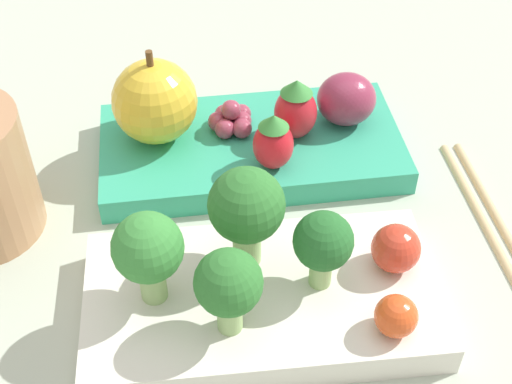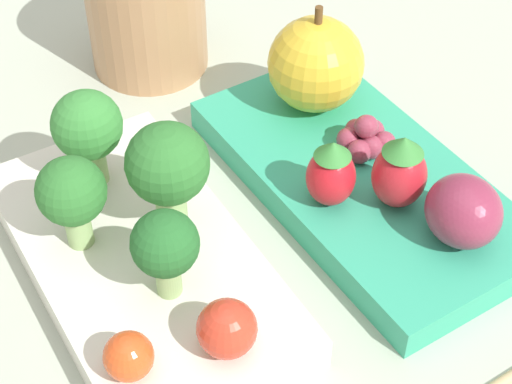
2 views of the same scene
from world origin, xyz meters
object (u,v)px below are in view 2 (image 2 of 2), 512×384
cherry_tomato_0 (227,329)px  plum (463,211)px  strawberry_1 (331,173)px  drinking_cup (146,9)px  broccoli_floret_0 (87,128)px  strawberry_0 (400,172)px  bento_box_fruit (361,180)px  grape_cluster (365,138)px  broccoli_floret_1 (168,167)px  broccoli_floret_3 (72,194)px  apple (316,64)px  bento_box_savoury (141,261)px  broccoli_floret_2 (165,246)px  cherry_tomato_1 (129,356)px

cherry_tomato_0 → plum: bearing=-85.9°
strawberry_1 → drinking_cup: 0.19m
broccoli_floret_0 → strawberry_0: broccoli_floret_0 is taller
bento_box_fruit → grape_cluster: grape_cluster is taller
strawberry_1 → plum: size_ratio=0.99×
broccoli_floret_1 → grape_cluster: broccoli_floret_1 is taller
broccoli_floret_3 → cherry_tomato_0: bearing=-157.4°
broccoli_floret_0 → strawberry_1: bearing=-123.4°
strawberry_0 → drinking_cup: 0.21m
apple → cherry_tomato_0: bearing=138.3°
plum → drinking_cup: bearing=17.7°
bento_box_savoury → strawberry_0: strawberry_0 is taller
broccoli_floret_0 → strawberry_0: 0.16m
broccoli_floret_0 → broccoli_floret_2: broccoli_floret_0 is taller
grape_cluster → drinking_cup: drinking_cup is taller
cherry_tomato_1 → grape_cluster: (0.08, -0.17, -0.00)m
cherry_tomato_0 → grape_cluster: bearing=-55.3°
cherry_tomato_1 → broccoli_floret_1: bearing=-34.7°
strawberry_0 → broccoli_floret_2: bearing=91.5°
broccoli_floret_2 → plum: (-0.03, -0.15, -0.01)m
apple → strawberry_1: size_ratio=1.65×
bento_box_savoury → drinking_cup: (0.17, -0.07, 0.03)m
bento_box_savoury → drinking_cup: size_ratio=2.44×
broccoli_floret_2 → cherry_tomato_1: broccoli_floret_2 is taller
drinking_cup → plum: bearing=-162.3°
drinking_cup → grape_cluster: bearing=-156.5°
broccoli_floret_0 → apple: 0.14m
bento_box_fruit → strawberry_1: strawberry_1 is taller
broccoli_floret_0 → plum: size_ratio=1.40×
broccoli_floret_2 → cherry_tomato_0: broccoli_floret_2 is taller
bento_box_fruit → strawberry_0: bearing=-175.7°
broccoli_floret_0 → drinking_cup: drinking_cup is taller
bento_box_fruit → plum: 0.07m
plum → drinking_cup: drinking_cup is taller
broccoli_floret_0 → apple: (0.01, -0.14, -0.01)m
broccoli_floret_2 → broccoli_floret_3: 0.06m
bento_box_savoury → strawberry_0: (-0.03, -0.13, 0.03)m
broccoli_floret_1 → broccoli_floret_3: bearing=77.2°
strawberry_1 → grape_cluster: strawberry_1 is taller
plum → cherry_tomato_1: bearing=90.7°
bento_box_fruit → cherry_tomato_0: cherry_tomato_0 is taller
bento_box_savoury → broccoli_floret_2: (-0.03, -0.00, 0.04)m
bento_box_fruit → broccoli_floret_3: (0.02, 0.16, 0.04)m
bento_box_fruit → broccoli_floret_0: broccoli_floret_0 is taller
cherry_tomato_1 → bento_box_savoury: bearing=-23.9°
apple → drinking_cup: bearing=30.8°
bento_box_fruit → bento_box_savoury: bearing=90.6°
cherry_tomato_1 → cherry_tomato_0: bearing=-99.8°
grape_cluster → apple: bearing=5.2°
broccoli_floret_1 → strawberry_1: broccoli_floret_1 is taller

